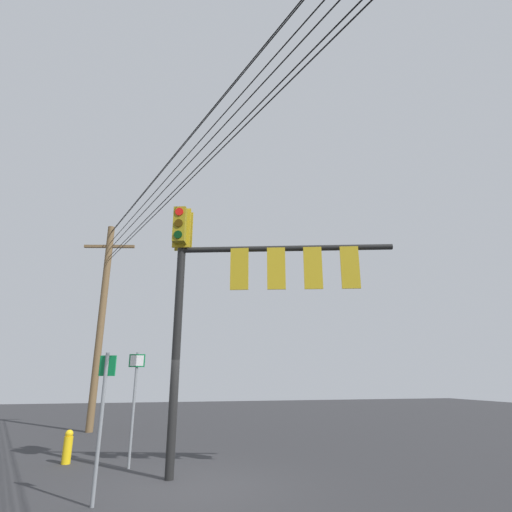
{
  "coord_description": "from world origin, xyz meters",
  "views": [
    {
      "loc": [
        -9.13,
        0.95,
        2.11
      ],
      "look_at": [
        0.18,
        -1.38,
        5.0
      ],
      "focal_mm": 28.36,
      "sensor_mm": 36.0,
      "label": 1
    }
  ],
  "objects_px": {
    "utility_pole_wooden": "(101,319)",
    "route_sign_primary": "(134,396)",
    "fire_hydrant": "(68,447)",
    "route_sign_secondary": "(102,410)"
  },
  "relations": [
    {
      "from": "utility_pole_wooden",
      "to": "route_sign_primary",
      "type": "xyz_separation_m",
      "value": [
        -7.44,
        -1.88,
        -2.86
      ]
    },
    {
      "from": "utility_pole_wooden",
      "to": "fire_hydrant",
      "type": "distance_m",
      "value": 7.68
    },
    {
      "from": "route_sign_primary",
      "to": "fire_hydrant",
      "type": "xyz_separation_m",
      "value": [
        0.97,
        1.58,
        -1.27
      ]
    },
    {
      "from": "route_sign_secondary",
      "to": "utility_pole_wooden",
      "type": "bearing_deg",
      "value": 7.85
    },
    {
      "from": "route_sign_primary",
      "to": "route_sign_secondary",
      "type": "distance_m",
      "value": 3.03
    },
    {
      "from": "fire_hydrant",
      "to": "route_sign_secondary",
      "type": "xyz_separation_m",
      "value": [
        -3.96,
        -1.14,
        1.15
      ]
    },
    {
      "from": "utility_pole_wooden",
      "to": "route_sign_secondary",
      "type": "xyz_separation_m",
      "value": [
        -10.43,
        -1.44,
        -2.99
      ]
    },
    {
      "from": "route_sign_primary",
      "to": "utility_pole_wooden",
      "type": "bearing_deg",
      "value": 14.17
    },
    {
      "from": "fire_hydrant",
      "to": "route_sign_secondary",
      "type": "height_order",
      "value": "route_sign_secondary"
    },
    {
      "from": "route_sign_primary",
      "to": "fire_hydrant",
      "type": "relative_size",
      "value": 3.38
    }
  ]
}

